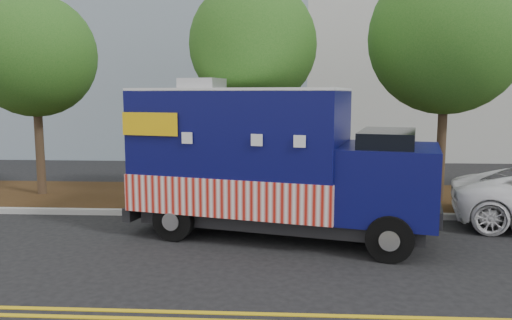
{
  "coord_description": "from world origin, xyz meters",
  "views": [
    {
      "loc": [
        0.97,
        -11.43,
        3.24
      ],
      "look_at": [
        0.28,
        0.6,
        1.62
      ],
      "focal_mm": 35.0,
      "sensor_mm": 36.0,
      "label": 1
    }
  ],
  "objects": [
    {
      "name": "ground",
      "position": [
        0.0,
        0.0,
        0.0
      ],
      "size": [
        120.0,
        120.0,
        0.0
      ],
      "primitive_type": "plane",
      "color": "black",
      "rests_on": "ground"
    },
    {
      "name": "curb",
      "position": [
        0.0,
        1.4,
        0.07
      ],
      "size": [
        120.0,
        0.18,
        0.15
      ],
      "primitive_type": "cube",
      "color": "#9E9E99",
      "rests_on": "ground"
    },
    {
      "name": "mulch_strip",
      "position": [
        0.0,
        3.5,
        0.07
      ],
      "size": [
        120.0,
        4.0,
        0.15
      ],
      "primitive_type": "cube",
      "color": "#321E0D",
      "rests_on": "ground"
    },
    {
      "name": "centerline_near",
      "position": [
        0.0,
        -4.45,
        0.01
      ],
      "size": [
        120.0,
        0.1,
        0.01
      ],
      "primitive_type": "cube",
      "color": "gold",
      "rests_on": "ground"
    },
    {
      "name": "tree_a",
      "position": [
        -6.52,
        3.35,
        4.34
      ],
      "size": [
        3.66,
        3.66,
        6.18
      ],
      "color": "#38281C",
      "rests_on": "ground"
    },
    {
      "name": "tree_b",
      "position": [
        0.06,
        2.89,
        4.58
      ],
      "size": [
        3.6,
        3.6,
        6.39
      ],
      "color": "#38281C",
      "rests_on": "ground"
    },
    {
      "name": "tree_c",
      "position": [
        5.47,
        3.09,
        4.79
      ],
      "size": [
        4.34,
        4.34,
        6.97
      ],
      "color": "#38281C",
      "rests_on": "ground"
    },
    {
      "name": "sign_post",
      "position": [
        -1.18,
        1.95,
        1.2
      ],
      "size": [
        0.06,
        0.06,
        2.4
      ],
      "primitive_type": "cube",
      "color": "#473828",
      "rests_on": "ground"
    },
    {
      "name": "food_truck",
      "position": [
        0.58,
        -0.18,
        1.62
      ],
      "size": [
        7.18,
        4.09,
        3.58
      ],
      "rotation": [
        0.0,
        0.0,
        -0.26
      ],
      "color": "black",
      "rests_on": "ground"
    }
  ]
}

